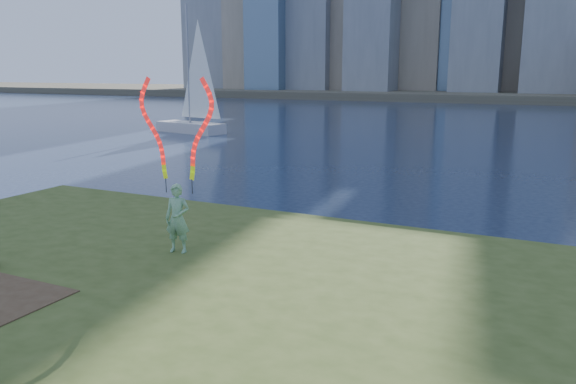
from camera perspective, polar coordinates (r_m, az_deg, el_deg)
The scene contains 5 objects.
ground at distance 11.22m, azimuth -11.53°, elevation -11.22°, with size 320.00×320.00×0.00m, color #19253E.
grassy_knoll at distance 9.55m, azimuth -20.24°, elevation -13.84°, with size 20.00×18.00×0.80m.
far_shore at distance 103.37m, azimuth 22.74°, elevation 9.08°, with size 320.00×40.00×1.20m, color #4F4A3A.
woman_with_ribbons at distance 11.39m, azimuth -11.21°, elevation 1.10°, with size 1.92×0.55×3.82m.
sailboat at distance 42.02m, azimuth -9.66°, elevation 8.10°, with size 6.12×3.04×9.20m.
Camera 1 is at (6.40, -8.10, 4.40)m, focal length 35.00 mm.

